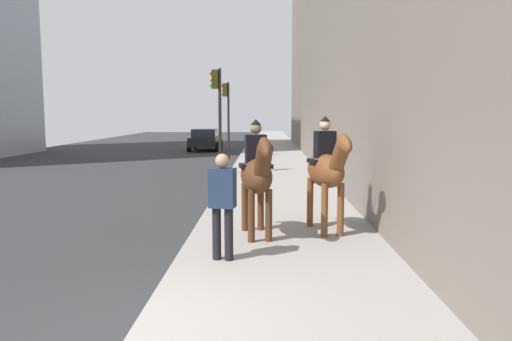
{
  "coord_description": "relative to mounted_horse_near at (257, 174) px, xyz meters",
  "views": [
    {
      "loc": [
        -5.02,
        -1.46,
        2.44
      ],
      "look_at": [
        4.0,
        -1.28,
        1.4
      ],
      "focal_mm": 34.64,
      "sensor_mm": 36.0,
      "label": 1
    }
  ],
  "objects": [
    {
      "name": "traffic_light_far_curb",
      "position": [
        17.41,
        1.93,
        1.4
      ],
      "size": [
        0.2,
        0.44,
        4.09
      ],
      "color": "black",
      "rests_on": "ground"
    },
    {
      "name": "mounted_horse_near",
      "position": [
        0.0,
        0.0,
        0.0
      ],
      "size": [
        2.14,
        0.81,
        2.22
      ],
      "rotation": [
        0.0,
        0.0,
        3.32
      ],
      "color": "#4C2B16",
      "rests_on": "sidewalk_slab"
    },
    {
      "name": "sidewalk_slab",
      "position": [
        -4.14,
        -0.54,
        -1.27
      ],
      "size": [
        120.0,
        3.66,
        0.12
      ],
      "primitive_type": "cube",
      "color": "gray",
      "rests_on": "ground"
    },
    {
      "name": "car_near_lane",
      "position": [
        23.4,
        3.84,
        -0.59
      ],
      "size": [
        4.05,
        2.02,
        1.44
      ],
      "rotation": [
        0.0,
        0.0,
        -0.01
      ],
      "color": "black",
      "rests_on": "ground"
    },
    {
      "name": "mounted_horse_far",
      "position": [
        0.41,
        -1.35,
        0.05
      ],
      "size": [
        2.13,
        0.87,
        2.27
      ],
      "rotation": [
        0.0,
        0.0,
        3.36
      ],
      "color": "brown",
      "rests_on": "sidewalk_slab"
    },
    {
      "name": "pedestrian_greeting",
      "position": [
        -1.5,
        0.52,
        -0.23
      ],
      "size": [
        0.33,
        0.44,
        1.7
      ],
      "rotation": [
        0.0,
        0.0,
        -0.18
      ],
      "color": "black",
      "rests_on": "sidewalk_slab"
    },
    {
      "name": "traffic_light_near_curb",
      "position": [
        9.61,
        1.66,
        1.42
      ],
      "size": [
        0.2,
        0.44,
        4.12
      ],
      "color": "black",
      "rests_on": "ground"
    }
  ]
}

